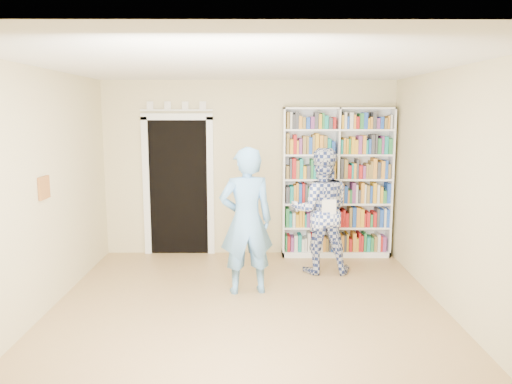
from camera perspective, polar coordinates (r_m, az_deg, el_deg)
floor at (r=5.67m, az=-1.01°, el=-13.93°), size 5.00×5.00×0.00m
ceiling at (r=5.24m, az=-1.09°, el=14.38°), size 5.00×5.00×0.00m
wall_back at (r=7.77m, az=-0.81°, el=2.69°), size 4.50×0.00×4.50m
wall_left at (r=5.78m, az=-23.98°, el=-0.34°), size 0.00×5.00×5.00m
wall_right at (r=5.72m, az=22.11°, el=-0.30°), size 0.00×5.00×5.00m
bookshelf at (r=7.74m, az=9.23°, el=1.11°), size 1.66×0.31×2.29m
doorway at (r=7.85m, az=-8.86°, el=1.40°), size 1.10×0.08×2.43m
wall_art at (r=5.94m, az=-23.07°, el=0.46°), size 0.03×0.25×0.25m
man_blue at (r=6.10m, az=-1.11°, el=-3.32°), size 0.73×0.55×1.81m
man_plaid at (r=6.95m, az=7.40°, el=-2.16°), size 0.86×0.68×1.74m
paper_sheet at (r=6.69m, az=8.35°, el=-2.02°), size 0.20×0.04×0.28m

